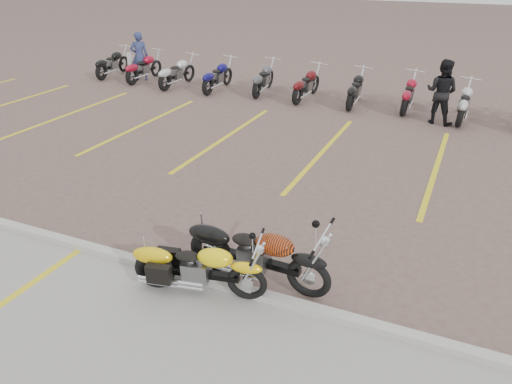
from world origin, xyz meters
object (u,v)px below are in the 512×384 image
Objects in this scene: yellow_cruiser at (197,269)px; bollard at (131,66)px; person_a at (140,56)px; person_b at (442,92)px; flame_cruiser at (255,255)px.

yellow_cruiser is 14.38m from bollard.
person_b is (11.16, -1.05, 0.01)m from person_a.
bollard is at bearing 136.08° from flame_cruiser.
flame_cruiser is 14.39m from bollard.
person_b is 1.84× the size of bollard.
flame_cruiser is at bearing 30.61° from yellow_cruiser.
yellow_cruiser is 1.07× the size of person_a.
person_b reaches higher than yellow_cruiser.
yellow_cruiser is at bearing -136.00° from flame_cruiser.
yellow_cruiser is 1.96× the size of bollard.
yellow_cruiser is 0.87m from flame_cruiser.
person_b reaches higher than flame_cruiser.
person_b is at bearing 65.64° from yellow_cruiser.
yellow_cruiser is 1.07× the size of person_b.
bollard is (-9.36, 10.92, 0.10)m from yellow_cruiser.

